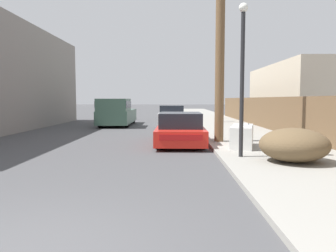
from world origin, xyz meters
TOP-DOWN VIEW (x-y plane):
  - sidewalk_curb at (5.30, 23.50)m, footprint 4.20×63.00m
  - discarded_fridge at (4.25, 8.06)m, footprint 1.17×1.92m
  - parked_sports_car_red at (2.11, 9.68)m, footprint 1.94×4.60m
  - car_parked_mid at (1.75, 19.43)m, footprint 1.86×4.15m
  - pickup_truck at (-1.99, 18.67)m, footprint 2.08×5.84m
  - utility_pole at (3.67, 9.64)m, footprint 1.80×0.36m
  - street_lamp at (3.81, 6.12)m, footprint 0.26×0.26m
  - brush_pile at (5.08, 5.35)m, footprint 1.84×1.76m
  - wooden_fence at (7.25, 14.20)m, footprint 0.08×32.26m
  - building_right_house at (11.99, 21.20)m, footprint 6.00×12.00m
  - pedestrian at (5.47, 21.13)m, footprint 0.34×0.34m

SIDE VIEW (x-z plane):
  - sidewalk_curb at x=5.30m, z-range 0.00..0.12m
  - discarded_fridge at x=4.25m, z-range 0.11..0.90m
  - parked_sports_car_red at x=2.11m, z-range -0.06..1.22m
  - brush_pile at x=5.08m, z-range 0.12..1.03m
  - car_parked_mid at x=1.75m, z-range -0.04..1.34m
  - pickup_truck at x=-1.99m, z-range -0.01..1.83m
  - pedestrian at x=5.47m, z-range 0.14..1.77m
  - wooden_fence at x=7.25m, z-range 0.12..1.92m
  - building_right_house at x=11.99m, z-range 0.00..4.33m
  - street_lamp at x=3.81m, z-range 0.49..4.90m
  - utility_pole at x=3.67m, z-range 0.20..8.80m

